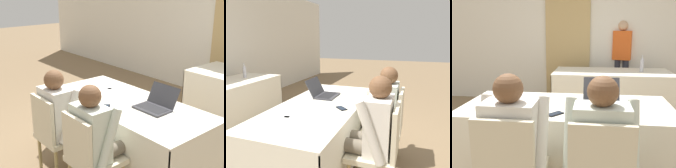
# 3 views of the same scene
# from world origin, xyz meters

# --- Properties ---
(ground_plane) EXTENTS (24.00, 24.00, 0.00)m
(ground_plane) POSITION_xyz_m (0.00, 0.00, 0.00)
(ground_plane) COLOR #846B4C
(conference_table_near) EXTENTS (1.95, 0.86, 0.74)m
(conference_table_near) POSITION_xyz_m (0.00, 0.00, 0.57)
(conference_table_near) COLOR silver
(conference_table_near) RESTS_ON ground_plane
(laptop) EXTENTS (0.36, 0.35, 0.22)m
(laptop) POSITION_xyz_m (0.33, 0.10, 0.78)
(laptop) COLOR #333338
(laptop) RESTS_ON conference_table_near
(cell_phone) EXTENTS (0.15, 0.15, 0.01)m
(cell_phone) POSITION_xyz_m (-0.07, -0.28, 0.74)
(cell_phone) COLOR black
(cell_phone) RESTS_ON conference_table_near
(paper_beside_laptop) EXTENTS (0.26, 0.33, 0.00)m
(paper_beside_laptop) POSITION_xyz_m (0.55, 0.23, 0.74)
(paper_beside_laptop) COLOR white
(paper_beside_laptop) RESTS_ON conference_table_near
(paper_centre_table) EXTENTS (0.26, 0.33, 0.00)m
(paper_centre_table) POSITION_xyz_m (-0.37, 0.03, 0.74)
(paper_centre_table) COLOR white
(paper_centre_table) RESTS_ON conference_table_near
(paper_left_edge) EXTENTS (0.28, 0.34, 0.00)m
(paper_left_edge) POSITION_xyz_m (-0.58, 0.24, 0.74)
(paper_left_edge) COLOR white
(paper_left_edge) RESTS_ON conference_table_near
(chair_near_left) EXTENTS (0.44, 0.44, 0.90)m
(chair_near_left) POSITION_xyz_m (-0.31, -0.74, 0.50)
(chair_near_left) COLOR tan
(chair_near_left) RESTS_ON ground_plane
(chair_near_right) EXTENTS (0.44, 0.44, 0.90)m
(chair_near_right) POSITION_xyz_m (0.31, -0.74, 0.50)
(chair_near_right) COLOR tan
(chair_near_right) RESTS_ON ground_plane
(person_checkered_shirt) EXTENTS (0.50, 0.52, 1.16)m
(person_checkered_shirt) POSITION_xyz_m (-0.31, -0.64, 0.66)
(person_checkered_shirt) COLOR #665B4C
(person_checkered_shirt) RESTS_ON ground_plane
(person_white_shirt) EXTENTS (0.50, 0.52, 1.16)m
(person_white_shirt) POSITION_xyz_m (0.31, -0.64, 0.66)
(person_white_shirt) COLOR #665B4C
(person_white_shirt) RESTS_ON ground_plane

